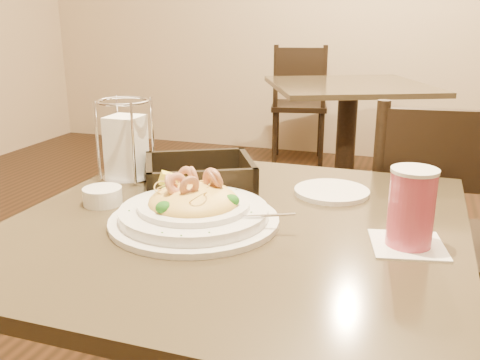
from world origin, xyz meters
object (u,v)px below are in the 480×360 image
(background_table, at_px, (347,122))
(dining_chair_far, at_px, (299,101))
(main_table, at_px, (237,321))
(pasta_bowl, at_px, (194,209))
(bread_basket, at_px, (200,178))
(napkin_caddy, at_px, (126,145))
(drink_glass, at_px, (411,208))
(butter_ramekin, at_px, (103,196))
(dining_chair_near, at_px, (432,237))
(side_plate, at_px, (332,192))

(background_table, distance_m, dining_chair_far, 0.93)
(main_table, distance_m, dining_chair_far, 3.17)
(pasta_bowl, relative_size, bread_basket, 1.18)
(bread_basket, height_order, napkin_caddy, napkin_caddy)
(main_table, height_order, drink_glass, drink_glass)
(bread_basket, bearing_deg, drink_glass, -21.35)
(bread_basket, bearing_deg, pasta_bowl, -69.82)
(main_table, xyz_separation_m, drink_glass, (0.34, -0.02, 0.31))
(butter_ramekin, bearing_deg, napkin_caddy, 103.79)
(main_table, distance_m, dining_chair_near, 0.77)
(background_table, xyz_separation_m, side_plate, (0.24, -2.09, 0.24))
(dining_chair_near, bearing_deg, side_plate, 52.56)
(napkin_caddy, xyz_separation_m, butter_ramekin, (0.05, -0.19, -0.07))
(pasta_bowl, bearing_deg, dining_chair_near, 55.37)
(dining_chair_near, xyz_separation_m, drink_glass, (-0.07, -0.67, 0.32))
(main_table, xyz_separation_m, dining_chair_near, (0.40, 0.65, -0.01))
(dining_chair_near, relative_size, bread_basket, 2.91)
(side_plate, bearing_deg, main_table, -124.18)
(pasta_bowl, relative_size, side_plate, 2.16)
(background_table, distance_m, napkin_caddy, 2.18)
(dining_chair_far, xyz_separation_m, napkin_caddy, (0.21, -2.93, 0.34))
(drink_glass, relative_size, bread_basket, 0.48)
(drink_glass, bearing_deg, main_table, 176.81)
(dining_chair_far, distance_m, drink_glass, 3.28)
(drink_glass, relative_size, butter_ramekin, 1.79)
(background_table, height_order, side_plate, side_plate)
(dining_chair_far, bearing_deg, butter_ramekin, 82.31)
(main_table, relative_size, background_table, 0.75)
(dining_chair_far, height_order, pasta_bowl, dining_chair_far)
(pasta_bowl, bearing_deg, main_table, 30.69)
(drink_glass, height_order, butter_ramekin, drink_glass)
(pasta_bowl, height_order, napkin_caddy, napkin_caddy)
(drink_glass, bearing_deg, bread_basket, 158.65)
(background_table, distance_m, dining_chair_near, 1.74)
(background_table, distance_m, side_plate, 2.12)
(bread_basket, xyz_separation_m, side_plate, (0.31, 0.06, -0.02))
(main_table, distance_m, bread_basket, 0.35)
(napkin_caddy, bearing_deg, pasta_bowl, -38.84)
(dining_chair_far, relative_size, butter_ramekin, 10.87)
(main_table, relative_size, dining_chair_near, 0.97)
(pasta_bowl, height_order, drink_glass, drink_glass)
(pasta_bowl, xyz_separation_m, drink_glass, (0.41, 0.03, 0.04))
(dining_chair_far, bearing_deg, main_table, 87.96)
(napkin_caddy, relative_size, butter_ramekin, 2.39)
(main_table, height_order, bread_basket, bread_basket)
(background_table, relative_size, napkin_caddy, 5.84)
(napkin_caddy, bearing_deg, dining_chair_far, 94.11)
(dining_chair_far, distance_m, bread_basket, 2.99)
(side_plate, bearing_deg, background_table, 96.67)
(dining_chair_far, distance_m, butter_ramekin, 3.14)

